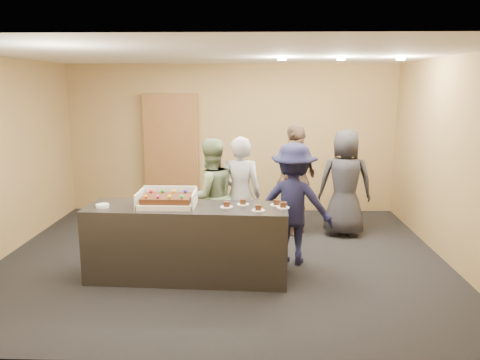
{
  "coord_description": "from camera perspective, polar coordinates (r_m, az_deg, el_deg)",
  "views": [
    {
      "loc": [
        0.42,
        -6.08,
        2.31
      ],
      "look_at": [
        0.24,
        0.0,
        1.08
      ],
      "focal_mm": 35.0,
      "sensor_mm": 36.0,
      "label": 1
    }
  ],
  "objects": [
    {
      "name": "plate_stack",
      "position": [
        5.77,
        -16.42,
        -3.03
      ],
      "size": [
        0.15,
        0.15,
        0.04
      ],
      "primitive_type": "cylinder",
      "color": "white",
      "rests_on": "serving_counter"
    },
    {
      "name": "person_navy_man",
      "position": [
        6.14,
        6.53,
        -2.92
      ],
      "size": [
        1.14,
        0.8,
        1.6
      ],
      "primitive_type": "imported",
      "rotation": [
        0.0,
        0.0,
        2.92
      ],
      "color": "#16173A",
      "rests_on": "floor"
    },
    {
      "name": "slice_a",
      "position": [
        5.54,
        -1.64,
        -3.1
      ],
      "size": [
        0.15,
        0.15,
        0.07
      ],
      "color": "white",
      "rests_on": "serving_counter"
    },
    {
      "name": "slice_e",
      "position": [
        5.53,
        5.27,
        -3.16
      ],
      "size": [
        0.15,
        0.15,
        0.07
      ],
      "color": "white",
      "rests_on": "serving_counter"
    },
    {
      "name": "person_sage_man",
      "position": [
        6.47,
        -3.63,
        -2.06
      ],
      "size": [
        0.98,
        0.91,
        1.61
      ],
      "primitive_type": "imported",
      "rotation": [
        0.0,
        0.0,
        3.63
      ],
      "color": "gray",
      "rests_on": "floor"
    },
    {
      "name": "slice_c",
      "position": [
        5.4,
        2.25,
        -3.5
      ],
      "size": [
        0.15,
        0.15,
        0.07
      ],
      "color": "white",
      "rests_on": "serving_counter"
    },
    {
      "name": "slice_d",
      "position": [
        5.65,
        4.47,
        -2.85
      ],
      "size": [
        0.15,
        0.15,
        0.07
      ],
      "color": "white",
      "rests_on": "serving_counter"
    },
    {
      "name": "sheet_cake",
      "position": [
        5.63,
        -8.9,
        -2.22
      ],
      "size": [
        0.58,
        0.4,
        0.11
      ],
      "color": "#371E0C",
      "rests_on": "cake_box"
    },
    {
      "name": "person_brown_extra",
      "position": [
        7.36,
        6.88,
        0.08
      ],
      "size": [
        0.95,
        1.08,
        1.75
      ],
      "primitive_type": "imported",
      "rotation": [
        0.0,
        0.0,
        4.09
      ],
      "color": "brown",
      "rests_on": "floor"
    },
    {
      "name": "cake_box",
      "position": [
        5.67,
        -8.83,
        -2.67
      ],
      "size": [
        0.68,
        0.47,
        0.2
      ],
      "color": "white",
      "rests_on": "serving_counter"
    },
    {
      "name": "room",
      "position": [
        6.17,
        -2.22,
        2.44
      ],
      "size": [
        6.04,
        6.0,
        2.7
      ],
      "color": "black",
      "rests_on": "ground"
    },
    {
      "name": "slice_b",
      "position": [
        5.66,
        0.37,
        -2.79
      ],
      "size": [
        0.15,
        0.15,
        0.07
      ],
      "color": "white",
      "rests_on": "serving_counter"
    },
    {
      "name": "person_server_grey",
      "position": [
        6.51,
        0.01,
        -1.83
      ],
      "size": [
        0.61,
        0.41,
        1.64
      ],
      "primitive_type": "imported",
      "rotation": [
        0.0,
        0.0,
        3.12
      ],
      "color": "#ABABB0",
      "rests_on": "floor"
    },
    {
      "name": "serving_counter",
      "position": [
        5.75,
        -6.41,
        -7.56
      ],
      "size": [
        2.43,
        0.81,
        0.9
      ],
      "primitive_type": "cube",
      "rotation": [
        0.0,
        0.0,
        -0.04
      ],
      "color": "black",
      "rests_on": "floor"
    },
    {
      "name": "storage_cabinet",
      "position": [
        8.71,
        -8.34,
        3.22
      ],
      "size": [
        0.99,
        0.15,
        2.18
      ],
      "primitive_type": "cube",
      "color": "brown",
      "rests_on": "floor"
    },
    {
      "name": "ceiling_spotlights",
      "position": [
        6.7,
        12.23,
        14.23
      ],
      "size": [
        1.72,
        0.12,
        0.03
      ],
      "color": "#FFEAC6",
      "rests_on": "ceiling"
    },
    {
      "name": "person_dark_suit",
      "position": [
        7.42,
        12.69,
        -0.34
      ],
      "size": [
        0.88,
        0.63,
        1.67
      ],
      "primitive_type": "imported",
      "rotation": [
        0.0,
        0.0,
        3.02
      ],
      "color": "#28272D",
      "rests_on": "floor"
    }
  ]
}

